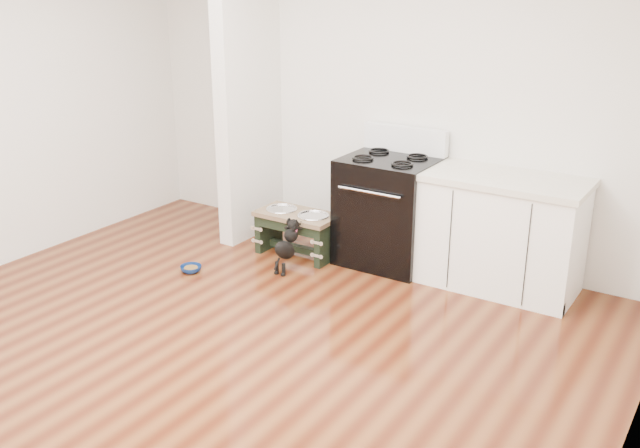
{
  "coord_description": "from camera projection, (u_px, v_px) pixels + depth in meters",
  "views": [
    {
      "loc": [
        2.85,
        -2.98,
        2.41
      ],
      "look_at": [
        -0.03,
        1.51,
        0.49
      ],
      "focal_mm": 40.0,
      "sensor_mm": 36.0,
      "label": 1
    }
  ],
  "objects": [
    {
      "name": "ground",
      "position": [
        198.0,
        361.0,
        4.63
      ],
      "size": [
        5.0,
        5.0,
        0.0
      ],
      "primitive_type": "plane",
      "color": "#461A0C",
      "rests_on": "ground"
    },
    {
      "name": "room_shell",
      "position": [
        182.0,
        114.0,
        4.08
      ],
      "size": [
        5.0,
        5.0,
        5.0
      ],
      "color": "silver",
      "rests_on": "ground"
    },
    {
      "name": "partition_wall",
      "position": [
        248.0,
        92.0,
        6.43
      ],
      "size": [
        0.15,
        0.8,
        2.7
      ],
      "primitive_type": "cube",
      "color": "silver",
      "rests_on": "ground"
    },
    {
      "name": "oven_range",
      "position": [
        389.0,
        209.0,
        6.05
      ],
      "size": [
        0.76,
        0.69,
        1.14
      ],
      "color": "black",
      "rests_on": "ground"
    },
    {
      "name": "cabinet_run",
      "position": [
        501.0,
        233.0,
        5.57
      ],
      "size": [
        1.24,
        0.64,
        0.91
      ],
      "color": "white",
      "rests_on": "ground"
    },
    {
      "name": "dog_feeder",
      "position": [
        297.0,
        225.0,
        6.25
      ],
      "size": [
        0.72,
        0.38,
        0.41
      ],
      "color": "black",
      "rests_on": "ground"
    },
    {
      "name": "puppy",
      "position": [
        287.0,
        244.0,
        5.94
      ],
      "size": [
        0.13,
        0.37,
        0.44
      ],
      "color": "black",
      "rests_on": "ground"
    },
    {
      "name": "floor_bowl",
      "position": [
        191.0,
        269.0,
        5.97
      ],
      "size": [
        0.19,
        0.19,
        0.06
      ],
      "rotation": [
        0.0,
        0.0,
        0.05
      ],
      "color": "navy",
      "rests_on": "ground"
    }
  ]
}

